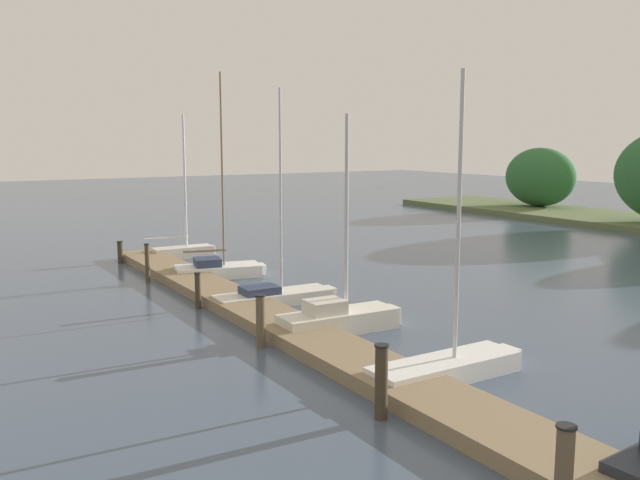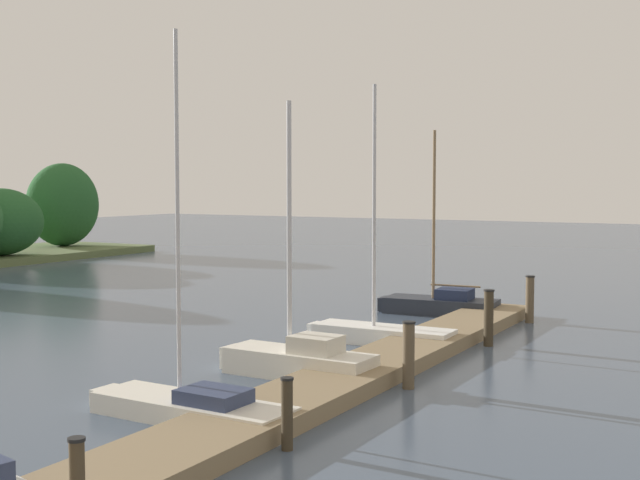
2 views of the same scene
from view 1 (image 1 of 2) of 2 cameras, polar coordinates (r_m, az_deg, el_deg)
name	(u,v)px [view 1 (image 1 of 2)]	position (r m, az deg, el deg)	size (l,w,h in m)	color
dock_pier	(264,316)	(20.67, -4.73, -6.41)	(26.61, 1.80, 0.35)	#847051
sailboat_0	(185,249)	(32.34, -11.31, -0.73)	(0.96, 3.38, 6.63)	silver
sailboat_1	(220,268)	(27.45, -8.42, -2.38)	(2.10, 3.74, 8.07)	white
sailboat_2	(276,295)	(22.89, -3.70, -4.63)	(1.36, 4.35, 7.14)	silver
sailboat_3	(341,317)	(19.54, 1.79, -6.52)	(1.26, 3.80, 6.19)	silver
sailboat_4	(451,364)	(16.19, 10.99, -10.22)	(1.17, 4.16, 7.01)	white
mooring_piling_0	(120,252)	(31.41, -16.50, -0.98)	(0.28, 0.28, 1.00)	#3D3323
mooring_piling_1	(147,263)	(26.78, -14.36, -1.91)	(0.20, 0.20, 1.53)	#4C3D28
mooring_piling_2	(198,291)	(22.37, -10.26, -4.22)	(0.22, 0.22, 1.21)	#3D3323
mooring_piling_3	(261,321)	(18.02, -5.02, -6.83)	(0.29, 0.29, 1.44)	brown
mooring_piling_4	(381,382)	(13.59, 5.19, -11.82)	(0.29, 0.29, 1.52)	#3D3323
mooring_piling_5	(564,474)	(10.78, 19.89, -18.07)	(0.30, 0.30, 1.48)	brown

